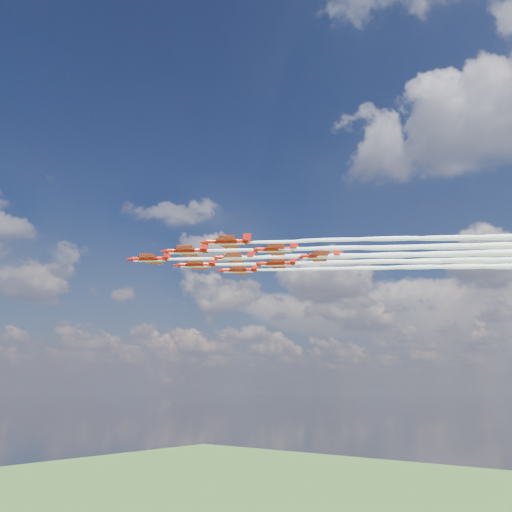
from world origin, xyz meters
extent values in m
cylinder|color=red|center=(-14.26, -16.79, 85.84)|extent=(8.05, 6.14, 1.23)
cone|color=red|center=(-18.85, -20.00, 85.84)|extent=(2.54, 2.29, 1.23)
cone|color=red|center=(-9.95, -13.77, 85.84)|extent=(2.02, 1.88, 1.12)
ellipsoid|color=black|center=(-16.10, -18.07, 86.35)|extent=(2.49, 2.17, 0.80)
cube|color=red|center=(-13.80, -16.47, 85.79)|extent=(8.84, 10.50, 0.16)
cube|color=red|center=(-10.59, -14.22, 85.84)|extent=(3.59, 4.20, 0.13)
cube|color=red|center=(-10.40, -14.09, 86.85)|extent=(1.56, 1.15, 2.02)
cube|color=white|center=(-14.26, -16.79, 85.28)|extent=(7.46, 5.64, 0.13)
cylinder|color=red|center=(-1.16, -16.19, 85.84)|extent=(8.05, 6.14, 1.23)
cone|color=red|center=(-5.75, -19.40, 85.84)|extent=(2.54, 2.29, 1.23)
cone|color=red|center=(3.15, -13.18, 85.84)|extent=(2.02, 1.88, 1.12)
ellipsoid|color=black|center=(-3.00, -17.47, 86.35)|extent=(2.49, 2.17, 0.80)
cube|color=red|center=(-0.70, -15.87, 85.79)|extent=(8.84, 10.50, 0.16)
cube|color=red|center=(2.51, -13.63, 85.84)|extent=(3.59, 4.20, 0.13)
cube|color=red|center=(2.69, -13.50, 86.85)|extent=(1.56, 1.15, 2.02)
cube|color=white|center=(-1.16, -16.19, 85.28)|extent=(7.46, 5.64, 0.13)
cylinder|color=red|center=(-9.19, -4.69, 85.84)|extent=(8.05, 6.14, 1.23)
cone|color=red|center=(-13.78, -7.90, 85.84)|extent=(2.54, 2.29, 1.23)
cone|color=red|center=(-4.88, -1.68, 85.84)|extent=(2.02, 1.88, 1.12)
ellipsoid|color=black|center=(-11.03, -5.98, 86.35)|extent=(2.49, 2.17, 0.80)
cube|color=red|center=(-8.74, -4.37, 85.79)|extent=(8.84, 10.50, 0.16)
cube|color=red|center=(-5.52, -2.13, 85.84)|extent=(3.59, 4.20, 0.13)
cube|color=red|center=(-5.34, -2.00, 86.85)|extent=(1.56, 1.15, 2.02)
cube|color=white|center=(-9.19, -4.69, 85.28)|extent=(7.46, 5.64, 0.13)
cylinder|color=red|center=(11.94, -15.59, 85.84)|extent=(8.05, 6.14, 1.23)
cone|color=red|center=(7.35, -18.80, 85.84)|extent=(2.54, 2.29, 1.23)
cone|color=red|center=(16.25, -12.58, 85.84)|extent=(2.02, 1.88, 1.12)
ellipsoid|color=black|center=(10.10, -16.88, 86.35)|extent=(2.49, 2.17, 0.80)
cube|color=red|center=(12.39, -15.27, 85.79)|extent=(8.84, 10.50, 0.16)
cube|color=red|center=(15.61, -13.03, 85.84)|extent=(3.59, 4.20, 0.13)
cube|color=red|center=(15.79, -12.90, 86.85)|extent=(1.56, 1.15, 2.02)
cube|color=white|center=(11.94, -15.59, 85.28)|extent=(7.46, 5.64, 0.13)
cylinder|color=red|center=(3.90, -4.10, 85.84)|extent=(8.05, 6.14, 1.23)
cone|color=red|center=(-0.69, -7.31, 85.84)|extent=(2.54, 2.29, 1.23)
cone|color=red|center=(8.22, -1.08, 85.84)|extent=(2.02, 1.88, 1.12)
ellipsoid|color=black|center=(2.07, -5.38, 86.35)|extent=(2.49, 2.17, 0.80)
cube|color=red|center=(4.36, -3.78, 85.79)|extent=(8.84, 10.50, 0.16)
cube|color=red|center=(7.58, -1.53, 85.84)|extent=(3.59, 4.20, 0.13)
cube|color=red|center=(7.76, -1.40, 86.85)|extent=(1.56, 1.15, 2.02)
cube|color=white|center=(3.90, -4.10, 85.28)|extent=(7.46, 5.64, 0.13)
cylinder|color=red|center=(-4.13, 7.40, 85.84)|extent=(8.05, 6.14, 1.23)
cone|color=red|center=(-8.72, 4.19, 85.84)|extent=(2.54, 2.29, 1.23)
cone|color=red|center=(0.19, 10.41, 85.84)|extent=(2.02, 1.88, 1.12)
ellipsoid|color=black|center=(-5.96, 6.12, 86.35)|extent=(2.49, 2.17, 0.80)
cube|color=red|center=(-3.67, 7.72, 85.79)|extent=(8.84, 10.50, 0.16)
cube|color=red|center=(-0.46, 9.96, 85.84)|extent=(3.59, 4.20, 0.13)
cube|color=red|center=(-0.27, 10.09, 86.85)|extent=(1.56, 1.15, 2.02)
cube|color=white|center=(-4.13, 7.40, 85.28)|extent=(7.46, 5.64, 0.13)
cylinder|color=red|center=(17.00, -3.50, 85.84)|extent=(8.05, 6.14, 1.23)
cone|color=red|center=(12.41, -6.71, 85.84)|extent=(2.54, 2.29, 1.23)
cone|color=red|center=(21.32, -0.49, 85.84)|extent=(2.02, 1.88, 1.12)
ellipsoid|color=black|center=(15.17, -4.78, 86.35)|extent=(2.49, 2.17, 0.80)
cube|color=red|center=(17.46, -3.18, 85.79)|extent=(8.84, 10.50, 0.16)
cube|color=red|center=(20.67, -0.94, 85.84)|extent=(3.59, 4.20, 0.13)
cube|color=red|center=(20.86, -0.81, 86.85)|extent=(1.56, 1.15, 2.02)
cube|color=white|center=(17.00, -3.50, 85.28)|extent=(7.46, 5.64, 0.13)
cylinder|color=red|center=(8.97, 8.00, 85.84)|extent=(8.05, 6.14, 1.23)
cone|color=red|center=(4.38, 4.79, 85.84)|extent=(2.54, 2.29, 1.23)
cone|color=red|center=(13.28, 11.01, 85.84)|extent=(2.02, 1.88, 1.12)
ellipsoid|color=black|center=(7.13, 6.71, 86.35)|extent=(2.49, 2.17, 0.80)
cube|color=red|center=(9.43, 8.32, 85.79)|extent=(8.84, 10.50, 0.16)
cube|color=red|center=(12.64, 10.56, 85.84)|extent=(3.59, 4.20, 0.13)
cube|color=red|center=(12.83, 10.69, 86.85)|extent=(1.56, 1.15, 2.02)
cube|color=white|center=(8.97, 8.00, 85.28)|extent=(7.46, 5.64, 0.13)
cylinder|color=red|center=(22.07, 8.59, 85.84)|extent=(8.05, 6.14, 1.23)
cone|color=red|center=(17.48, 5.38, 85.84)|extent=(2.54, 2.29, 1.23)
cone|color=red|center=(26.38, 11.61, 85.84)|extent=(2.02, 1.88, 1.12)
ellipsoid|color=black|center=(20.23, 7.31, 86.35)|extent=(2.49, 2.17, 0.80)
cube|color=red|center=(22.53, 8.91, 85.79)|extent=(8.84, 10.50, 0.16)
cube|color=red|center=(25.74, 11.16, 85.84)|extent=(3.59, 4.20, 0.13)
cube|color=red|center=(25.92, 11.29, 86.85)|extent=(1.56, 1.15, 2.02)
cube|color=white|center=(22.07, 8.59, 85.28)|extent=(7.46, 5.64, 0.13)
camera|label=1|loc=(86.60, -98.39, 52.03)|focal=35.00mm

